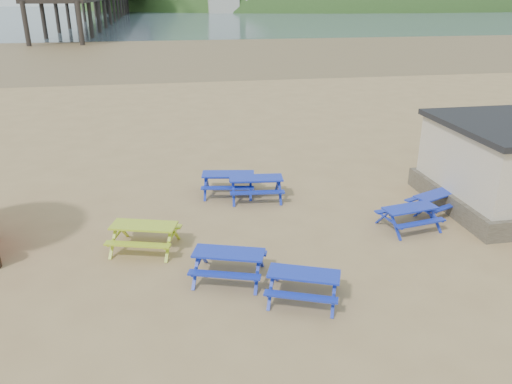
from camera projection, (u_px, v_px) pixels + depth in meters
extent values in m
plane|color=tan|center=(263.00, 238.00, 16.07)|extent=(400.00, 400.00, 0.00)
plane|color=olive|center=(184.00, 51.00, 66.25)|extent=(400.00, 400.00, 0.00)
plane|color=#4C5F6D|center=(169.00, 14.00, 171.15)|extent=(400.00, 400.00, 0.00)
cube|color=#0A16AC|center=(256.00, 178.00, 18.86)|extent=(2.08, 0.99, 0.06)
cube|color=#0A16AC|center=(255.00, 180.00, 19.60)|extent=(2.03, 0.48, 0.06)
cube|color=#0A16AC|center=(257.00, 192.00, 18.36)|extent=(2.03, 0.48, 0.06)
cube|color=#0A16AC|center=(228.00, 174.00, 19.29)|extent=(2.11, 1.11, 0.06)
cube|color=#0A16AC|center=(229.00, 176.00, 20.03)|extent=(2.02, 0.61, 0.06)
cube|color=#0A16AC|center=(228.00, 188.00, 18.79)|extent=(2.02, 0.61, 0.06)
cube|color=#0A16AC|center=(436.00, 195.00, 17.71)|extent=(1.79, 1.24, 0.05)
cube|color=#0A16AC|center=(422.00, 196.00, 18.24)|extent=(1.63, 0.86, 0.05)
cube|color=#0A16AC|center=(448.00, 206.00, 17.38)|extent=(1.63, 0.86, 0.05)
cube|color=#0A16AC|center=(229.00, 253.00, 13.55)|extent=(2.07, 1.32, 0.05)
cube|color=#0A16AC|center=(233.00, 251.00, 14.25)|extent=(1.92, 0.86, 0.05)
cube|color=#0A16AC|center=(224.00, 275.00, 13.07)|extent=(1.92, 0.86, 0.05)
cube|color=#0A16AC|center=(304.00, 274.00, 12.64)|extent=(1.95, 1.34, 0.05)
cube|color=#0A16AC|center=(306.00, 271.00, 13.29)|extent=(1.78, 0.91, 0.05)
cube|color=#0A16AC|center=(301.00, 297.00, 12.19)|extent=(1.78, 0.91, 0.05)
cube|color=#0A16AC|center=(410.00, 208.00, 16.48)|extent=(1.90, 1.00, 0.05)
cube|color=#0A16AC|center=(399.00, 209.00, 17.11)|extent=(1.82, 0.55, 0.05)
cube|color=#0A16AC|center=(421.00, 223.00, 16.06)|extent=(1.82, 0.55, 0.05)
cube|color=#9DB61D|center=(144.00, 225.00, 15.10)|extent=(2.10, 1.30, 0.05)
cube|color=#9DB61D|center=(151.00, 225.00, 15.82)|extent=(1.96, 0.82, 0.05)
cube|color=#9DB61D|center=(137.00, 245.00, 14.61)|extent=(1.96, 0.82, 0.05)
ellipsoid|color=#2D4C1E|center=(353.00, 29.00, 244.51)|extent=(264.00, 144.00, 108.00)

